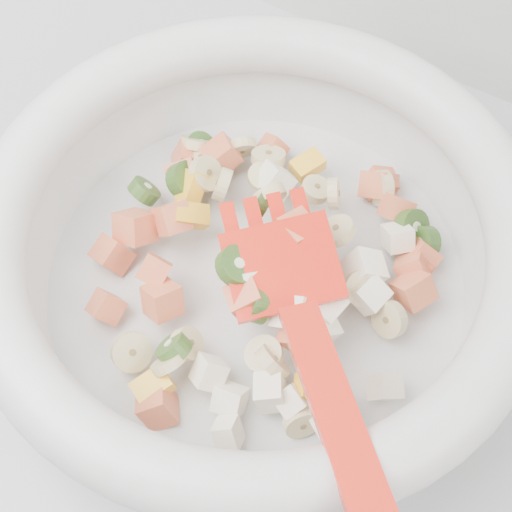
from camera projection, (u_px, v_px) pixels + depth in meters
The scene contains 2 objects.
counter at pixel (265, 480), 0.96m from camera, with size 2.00×0.60×0.90m, color #A5A6AA.
mixing_bowl at pixel (257, 248), 0.53m from camera, with size 0.42×0.40×0.13m.
Camera 1 is at (0.13, 1.22, 1.41)m, focal length 55.00 mm.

